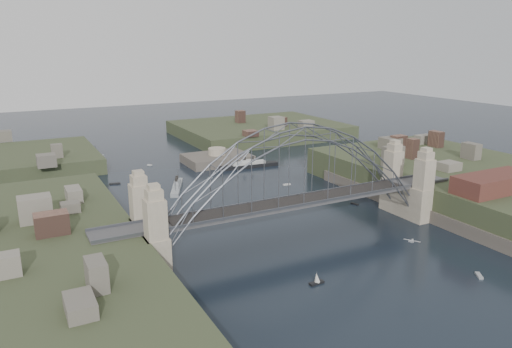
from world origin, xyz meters
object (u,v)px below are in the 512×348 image
Objects in this scene: bridge at (296,183)px; fort_island at (217,164)px; naval_cruiser_far at (87,160)px; naval_cruiser_near at (177,187)px; ocean_liner at (249,165)px; wharf_shed at (494,183)px.

bridge is 3.82× the size of fort_island.
bridge is 6.07× the size of naval_cruiser_far.
fort_island reaches higher than naval_cruiser_far.
bridge is 5.26× the size of naval_cruiser_near.
fort_island is 32.55m from naval_cruiser_near.
naval_cruiser_far is 57.32m from ocean_liner.
naval_cruiser_far reaches higher than naval_cruiser_near.
naval_cruiser_near is at bearing -134.07° from fort_island.
fort_island reaches higher than ocean_liner.
wharf_shed is 78.12m from ocean_liner.
naval_cruiser_far is (-40.15, 22.11, 1.21)m from fort_island.
naval_cruiser_near is 48.74m from naval_cruiser_far.
fort_island is 1.10× the size of wharf_shed.
fort_island is (12.00, 70.00, -12.66)m from bridge.
fort_island is at bearing 110.85° from wharf_shed.
naval_cruiser_near is (-22.62, -23.37, 1.11)m from fort_island.
ocean_liner reaches higher than naval_cruiser_near.
bridge reaches higher than naval_cruiser_near.
fort_island is 45.85m from naval_cruiser_far.
ocean_liner is (6.94, -10.58, 1.14)m from fort_island.
bridge is 4.20× the size of wharf_shed.
wharf_shed reaches higher than ocean_liner.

